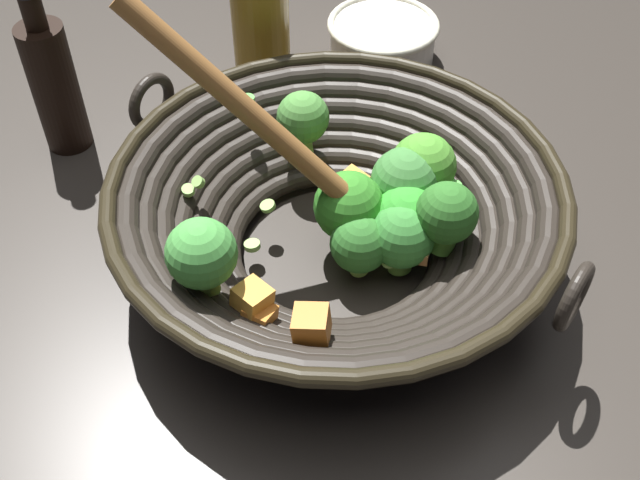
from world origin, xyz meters
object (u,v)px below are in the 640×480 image
Objects in this scene: soy_sauce_bottle at (54,82)px; prep_bowl at (382,39)px; wok at (340,212)px; cooking_oil_bottle at (260,19)px.

soy_sauce_bottle reaches higher than prep_bowl.
soy_sauce_bottle is 0.36m from prep_bowl.
cooking_oil_bottle is (-0.06, 0.25, 0.03)m from wok.
wok reaches higher than soy_sauce_bottle.
cooking_oil_bottle is 1.76× the size of prep_bowl.
cooking_oil_bottle reaches higher than prep_bowl.
soy_sauce_bottle is 0.81× the size of cooking_oil_bottle.
cooking_oil_bottle reaches higher than soy_sauce_bottle.
cooking_oil_bottle is at bearing 104.17° from wok.
prep_bowl is (0.13, 0.06, -0.06)m from cooking_oil_bottle.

